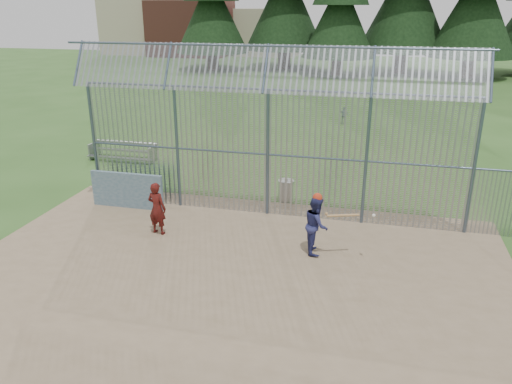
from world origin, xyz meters
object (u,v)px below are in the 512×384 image
(batter, at_px, (316,225))
(trash_can, at_px, (286,190))
(onlooker, at_px, (157,208))
(dugout_wall, at_px, (127,190))
(bleacher, at_px, (123,151))

(batter, distance_m, trash_can, 3.91)
(onlooker, bearing_deg, trash_can, -121.26)
(dugout_wall, distance_m, batter, 6.69)
(onlooker, distance_m, trash_can, 4.74)
(dugout_wall, relative_size, batter, 1.56)
(batter, bearing_deg, bleacher, 42.42)
(batter, distance_m, onlooker, 4.65)
(dugout_wall, bearing_deg, batter, -14.80)
(batter, relative_size, trash_can, 1.95)
(onlooker, height_order, trash_can, onlooker)
(dugout_wall, distance_m, bleacher, 5.74)
(dugout_wall, relative_size, onlooker, 1.59)
(dugout_wall, distance_m, trash_can, 5.32)
(trash_can, height_order, bleacher, trash_can)
(dugout_wall, bearing_deg, onlooker, -41.92)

